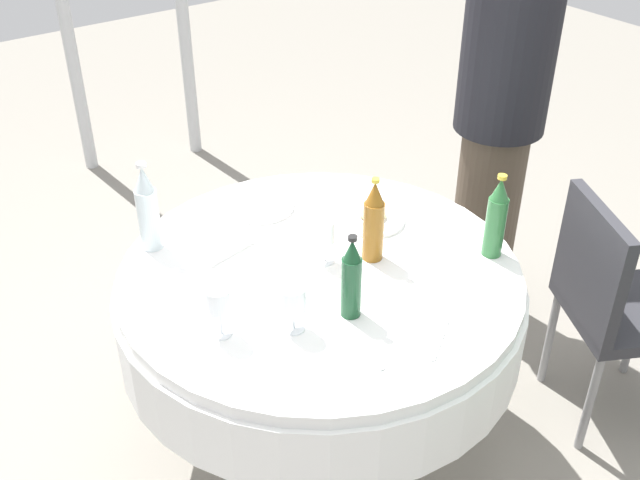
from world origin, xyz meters
TOP-DOWN VIEW (x-y plane):
  - ground_plane at (0.00, 0.00)m, footprint 10.00×10.00m
  - dining_table at (0.00, 0.00)m, footprint 1.25×1.25m
  - bottle_dark_green_west at (-0.23, 0.06)m, footprint 0.06×0.06m
  - bottle_clear_rear at (0.41, 0.36)m, footprint 0.07×0.07m
  - bottle_green_outer at (-0.25, -0.48)m, footprint 0.06×0.06m
  - bottle_amber_far at (-0.05, -0.16)m, footprint 0.06×0.06m
  - wine_glass_far at (-0.19, 0.22)m, footprint 0.07×0.07m
  - wine_glass_inner at (-0.09, 0.39)m, footprint 0.07×0.07m
  - wine_glass_north at (0.02, -0.03)m, footprint 0.06×0.06m
  - plate_left at (0.41, -0.05)m, footprint 0.23×0.23m
  - plate_front at (0.11, -0.30)m, footprint 0.21×0.21m
  - knife_rear at (0.02, 0.15)m, footprint 0.17×0.08m
  - knife_outer at (-0.45, -0.07)m, footprint 0.11×0.16m
  - fork_far at (-0.37, 0.14)m, footprint 0.18×0.02m
  - folded_napkin at (0.30, 0.20)m, footprint 0.21×0.21m
  - person_west at (0.23, -1.00)m, footprint 0.34×0.34m
  - chair_north at (-0.46, -0.87)m, footprint 0.54×0.54m

SIDE VIEW (x-z plane):
  - ground_plane at x=0.00m, z-range 0.00..0.00m
  - chair_north at x=-0.46m, z-range 0.08..0.95m
  - dining_table at x=0.00m, z-range 0.22..0.96m
  - knife_rear at x=0.02m, z-range 0.74..0.74m
  - knife_outer at x=-0.45m, z-range 0.74..0.74m
  - fork_far at x=-0.37m, z-range 0.74..0.74m
  - plate_left at x=0.41m, z-range 0.74..0.76m
  - plate_front at x=0.11m, z-range 0.73..0.77m
  - folded_napkin at x=0.30m, z-range 0.74..0.76m
  - wine_glass_far at x=-0.19m, z-range 0.77..0.91m
  - wine_glass_north at x=0.02m, z-range 0.77..0.92m
  - person_west at x=0.23m, z-range 0.04..1.65m
  - wine_glass_inner at x=-0.09m, z-range 0.78..0.93m
  - bottle_dark_green_west at x=-0.23m, z-range 0.73..0.99m
  - bottle_amber_far at x=-0.05m, z-range 0.73..1.01m
  - bottle_green_outer at x=-0.25m, z-range 0.73..1.01m
  - bottle_clear_rear at x=0.41m, z-range 0.73..1.03m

